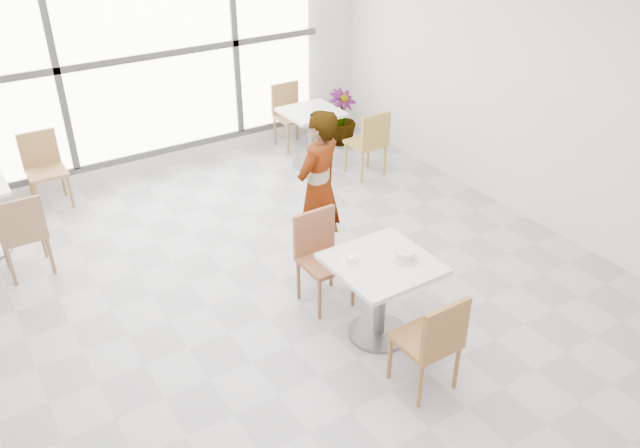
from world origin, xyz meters
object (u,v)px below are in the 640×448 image
chair_far (321,252)px  person (319,189)px  bg_table_right (312,130)px  bg_chair_left_far (44,164)px  coffee_cup (351,260)px  bg_chair_right_near (370,140)px  oatmeal_bowl (405,255)px  chair_near (433,339)px  bg_chair_left_near (22,230)px  bg_chair_right_far (289,111)px  plant_right (341,117)px  main_table (381,285)px

chair_far → person: size_ratio=0.55×
bg_table_right → bg_chair_left_far: bearing=166.7°
chair_far → person: (0.35, 0.58, 0.29)m
coffee_cup → bg_chair_left_far: (-1.58, 3.88, -0.28)m
chair_far → bg_chair_left_far: 3.68m
person → bg_chair_right_near: size_ratio=1.82×
coffee_cup → oatmeal_bowl: bearing=-25.4°
chair_near → chair_far: size_ratio=1.00×
bg_chair_left_near → bg_chair_right_far: size_ratio=1.00×
bg_table_right → bg_chair_left_near: (-3.67, -0.69, 0.01)m
coffee_cup → chair_far: bearing=80.7°
chair_far → bg_chair_left_near: size_ratio=1.00×
chair_near → plant_right: size_ratio=1.14×
coffee_cup → main_table: bearing=-28.2°
bg_table_right → plant_right: (0.74, 0.40, -0.11)m
bg_chair_left_near → bg_chair_left_far: size_ratio=1.00×
person → bg_table_right: 2.28m
bg_chair_right_near → bg_chair_right_far: same height
oatmeal_bowl → bg_table_right: oatmeal_bowl is taller
main_table → bg_chair_left_near: bearing=132.0°
bg_chair_left_near → bg_chair_right_near: size_ratio=1.00×
oatmeal_bowl → bg_table_right: (1.19, 3.32, -0.31)m
oatmeal_bowl → bg_chair_right_near: size_ratio=0.24×
chair_far → bg_chair_right_near: (1.91, 1.83, 0.00)m
oatmeal_bowl → coffee_cup: bearing=154.6°
bg_chair_left_far → bg_chair_right_near: size_ratio=1.00×
main_table → bg_table_right: bearing=67.3°
oatmeal_bowl → bg_chair_right_near: 3.08m
chair_far → bg_chair_right_near: 2.64m
main_table → coffee_cup: coffee_cup is taller
oatmeal_bowl → bg_chair_right_far: bearing=72.5°
chair_near → coffee_cup: chair_near is taller
chair_far → oatmeal_bowl: bearing=-69.1°
person → bg_chair_left_far: (-2.02, 2.70, -0.29)m
chair_near → bg_chair_left_near: bearing=-55.8°
bg_chair_right_far → plant_right: bearing=-28.1°
main_table → bg_chair_left_far: size_ratio=0.92×
bg_chair_right_far → chair_near: bearing=-107.9°
chair_near → bg_chair_left_near: same height
main_table → bg_chair_right_near: bearing=55.1°
bg_chair_right_far → bg_chair_left_far: bearing=179.8°
bg_chair_right_near → plant_right: bg_chair_right_near is taller
bg_table_right → bg_chair_left_near: 3.73m
coffee_cup → bg_table_right: size_ratio=0.21×
chair_far → bg_chair_right_far: (1.58, 3.27, 0.00)m
coffee_cup → bg_chair_right_near: 3.16m
chair_far → person: 0.73m
coffee_cup → plant_right: 4.24m
chair_near → bg_chair_left_far: bearing=-69.9°
main_table → oatmeal_bowl: bearing=-21.7°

